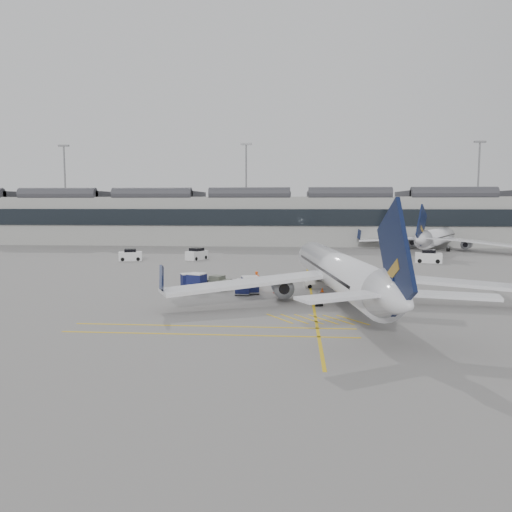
# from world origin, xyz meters

# --- Properties ---
(ground) EXTENTS (220.00, 220.00, 0.00)m
(ground) POSITION_xyz_m (0.00, 0.00, 0.00)
(ground) COLOR gray
(ground) RESTS_ON ground
(terminal) EXTENTS (200.00, 20.45, 12.40)m
(terminal) POSITION_xyz_m (0.00, 71.93, 6.14)
(terminal) COLOR #9E9E99
(terminal) RESTS_ON ground
(light_masts) EXTENTS (113.00, 0.60, 25.45)m
(light_masts) POSITION_xyz_m (-1.67, 86.00, 14.49)
(light_masts) COLOR slate
(light_masts) RESTS_ON ground
(apron_markings) EXTENTS (0.25, 60.00, 0.01)m
(apron_markings) POSITION_xyz_m (10.00, 10.00, 0.01)
(apron_markings) COLOR gold
(apron_markings) RESTS_ON ground
(airliner_main) EXTENTS (33.79, 37.17, 9.92)m
(airliner_main) POSITION_xyz_m (12.57, 0.32, 2.91)
(airliner_main) COLOR white
(airliner_main) RESTS_ON ground
(airliner_far) EXTENTS (29.33, 32.35, 9.43)m
(airliner_far) POSITION_xyz_m (37.31, 56.20, 2.77)
(airliner_far) COLOR white
(airliner_far) RESTS_ON ground
(belt_loader) EXTENTS (4.84, 2.16, 1.93)m
(belt_loader) POSITION_xyz_m (11.10, 8.97, 0.56)
(belt_loader) COLOR #B9B6B0
(belt_loader) RESTS_ON ground
(baggage_cart_a) EXTENTS (2.15, 1.93, 1.90)m
(baggage_cart_a) POSITION_xyz_m (3.56, 4.04, 1.02)
(baggage_cart_a) COLOR gray
(baggage_cart_a) RESTS_ON ground
(baggage_cart_b) EXTENTS (1.66, 1.41, 1.64)m
(baggage_cart_b) POSITION_xyz_m (2.85, 3.38, 0.88)
(baggage_cart_b) COLOR gray
(baggage_cart_b) RESTS_ON ground
(baggage_cart_c) EXTENTS (2.34, 2.14, 2.02)m
(baggage_cart_c) POSITION_xyz_m (-2.34, 5.04, 1.08)
(baggage_cart_c) COLOR gray
(baggage_cart_c) RESTS_ON ground
(baggage_cart_d) EXTENTS (2.06, 1.93, 1.73)m
(baggage_cart_d) POSITION_xyz_m (-3.68, 6.90, 0.92)
(baggage_cart_d) COLOR gray
(baggage_cart_d) RESTS_ON ground
(ramp_agent_a) EXTENTS (0.84, 0.73, 1.93)m
(ramp_agent_a) POSITION_xyz_m (3.99, 7.63, 0.97)
(ramp_agent_a) COLOR #FF520D
(ramp_agent_a) RESTS_ON ground
(ramp_agent_b) EXTENTS (1.07, 1.04, 1.74)m
(ramp_agent_b) POSITION_xyz_m (6.12, 4.91, 0.87)
(ramp_agent_b) COLOR #E93F0C
(ramp_agent_b) RESTS_ON ground
(pushback_tug) EXTENTS (3.28, 2.69, 1.59)m
(pushback_tug) POSITION_xyz_m (-0.32, 6.40, 0.71)
(pushback_tug) COLOR #54584A
(pushback_tug) RESTS_ON ground
(safety_cone_nose) EXTENTS (0.40, 0.40, 0.56)m
(safety_cone_nose) POSITION_xyz_m (12.14, 23.47, 0.28)
(safety_cone_nose) COLOR #F24C0A
(safety_cone_nose) RESTS_ON ground
(safety_cone_engine) EXTENTS (0.38, 0.38, 0.52)m
(safety_cone_engine) POSITION_xyz_m (11.19, 5.78, 0.26)
(safety_cone_engine) COLOR #F24C0A
(safety_cone_engine) RESTS_ON ground
(service_van_left) EXTENTS (4.14, 2.87, 1.93)m
(service_van_left) POSITION_xyz_m (-19.27, 33.45, 0.86)
(service_van_left) COLOR silver
(service_van_left) RESTS_ON ground
(service_van_mid) EXTENTS (3.52, 4.34, 2.00)m
(service_van_mid) POSITION_xyz_m (-8.47, 35.64, 0.89)
(service_van_mid) COLOR silver
(service_van_mid) RESTS_ON ground
(service_van_right) EXTENTS (4.42, 2.81, 2.11)m
(service_van_right) POSITION_xyz_m (29.70, 34.39, 0.94)
(service_van_right) COLOR silver
(service_van_right) RESTS_ON ground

